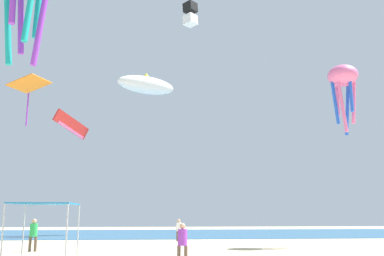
% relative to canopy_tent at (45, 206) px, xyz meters
% --- Properties ---
extents(ocean_strip, '(110.00, 23.84, 0.03)m').
position_rel_canopy_tent_xyz_m(ocean_strip, '(8.99, 27.40, -2.47)').
color(ocean_strip, '#28608C').
rests_on(ocean_strip, ground).
extents(canopy_tent, '(2.83, 3.36, 2.62)m').
position_rel_canopy_tent_xyz_m(canopy_tent, '(0.00, 0.00, 0.00)').
color(canopy_tent, '#B2B2B7').
rests_on(canopy_tent, ground).
extents(person_near_tent, '(0.44, 0.41, 1.71)m').
position_rel_canopy_tent_xyz_m(person_near_tent, '(6.47, -2.91, -1.48)').
color(person_near_tent, brown).
rests_on(person_near_tent, ground).
extents(person_leftmost, '(0.48, 0.44, 1.83)m').
position_rel_canopy_tent_xyz_m(person_leftmost, '(-1.55, 4.40, -1.41)').
color(person_leftmost, brown).
rests_on(person_leftmost, ground).
extents(person_rightmost, '(0.40, 0.40, 1.70)m').
position_rel_canopy_tent_xyz_m(person_rightmost, '(7.42, 13.29, -1.49)').
color(person_rightmost, brown).
rests_on(person_rightmost, ground).
extents(kite_box_black, '(1.75, 1.76, 2.63)m').
position_rel_canopy_tent_xyz_m(kite_box_black, '(9.19, 22.47, 21.29)').
color(kite_box_black, black).
extents(kite_parafoil_red, '(3.09, 3.24, 2.57)m').
position_rel_canopy_tent_xyz_m(kite_parafoil_red, '(-2.73, 20.94, 8.24)').
color(kite_parafoil_red, red).
extents(kite_diamond_orange, '(3.39, 3.42, 3.91)m').
position_rel_canopy_tent_xyz_m(kite_diamond_orange, '(-4.92, 13.41, 9.90)').
color(kite_diamond_orange, orange).
extents(kite_inflatable_white, '(7.01, 4.80, 2.55)m').
position_rel_canopy_tent_xyz_m(kite_inflatable_white, '(4.49, 24.57, 13.64)').
color(kite_inflatable_white, white).
extents(kite_octopus_pink, '(2.70, 2.70, 4.97)m').
position_rel_canopy_tent_xyz_m(kite_octopus_pink, '(18.60, 6.47, 9.03)').
color(kite_octopus_pink, pink).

